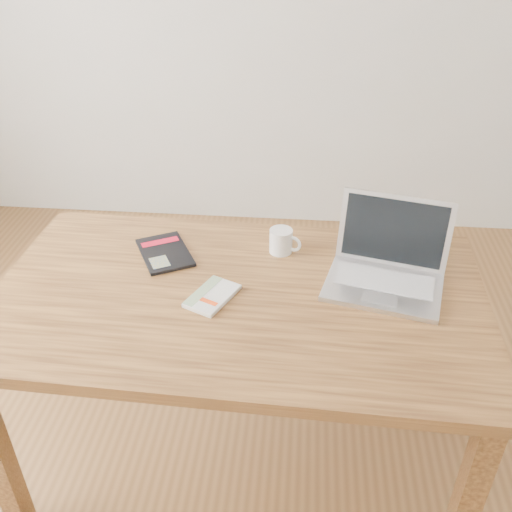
# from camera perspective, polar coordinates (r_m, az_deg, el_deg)

# --- Properties ---
(room) EXTENTS (4.04, 4.04, 2.70)m
(room) POSITION_cam_1_polar(r_m,az_deg,el_deg) (1.32, -9.07, 12.99)
(room) COLOR brown
(room) RESTS_ON ground
(desk) EXTENTS (1.55, 0.92, 0.75)m
(desk) POSITION_cam_1_polar(r_m,az_deg,el_deg) (1.81, -1.76, -6.00)
(desk) COLOR brown
(desk) RESTS_ON ground
(white_guidebook) EXTENTS (0.17, 0.20, 0.02)m
(white_guidebook) POSITION_cam_1_polar(r_m,az_deg,el_deg) (1.73, -4.41, -4.01)
(white_guidebook) COLOR beige
(white_guidebook) RESTS_ON desk
(black_guidebook) EXTENTS (0.24, 0.27, 0.01)m
(black_guidebook) POSITION_cam_1_polar(r_m,az_deg,el_deg) (1.96, -9.10, 0.35)
(black_guidebook) COLOR black
(black_guidebook) RESTS_ON desk
(laptop) EXTENTS (0.41, 0.37, 0.25)m
(laptop) POSITION_cam_1_polar(r_m,az_deg,el_deg) (1.82, 12.97, -1.05)
(laptop) COLOR silver
(laptop) RESTS_ON desk
(coffee_mug) EXTENTS (0.11, 0.08, 0.08)m
(coffee_mug) POSITION_cam_1_polar(r_m,az_deg,el_deg) (1.93, 2.59, 1.54)
(coffee_mug) COLOR white
(coffee_mug) RESTS_ON desk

